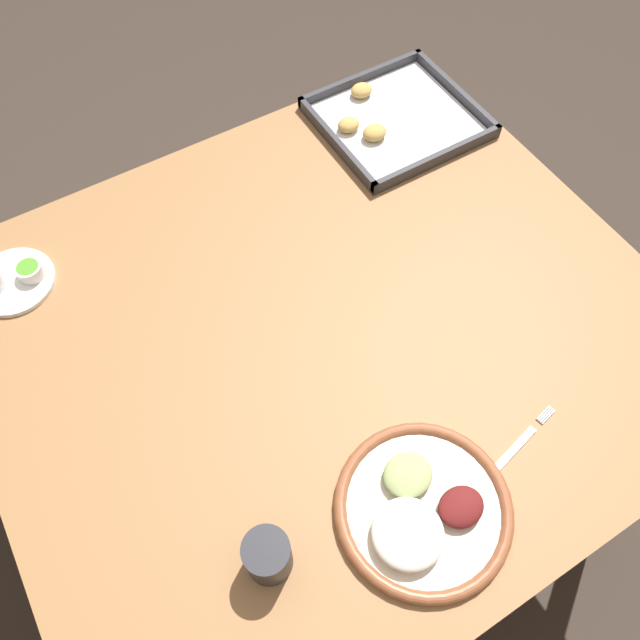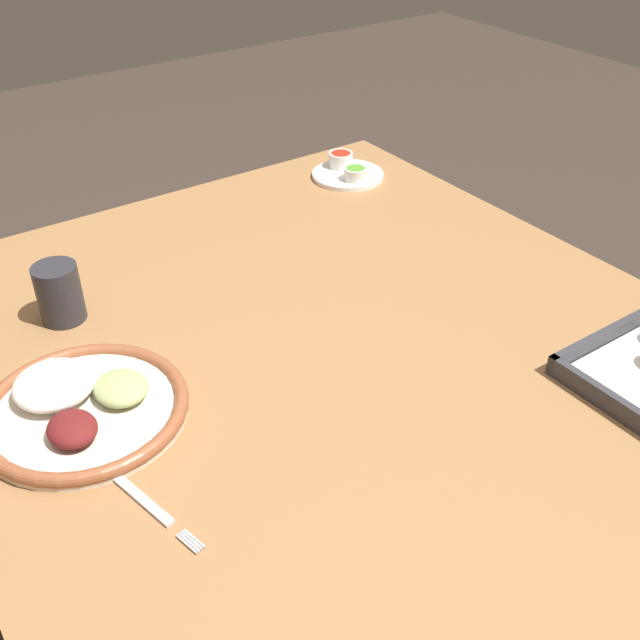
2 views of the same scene
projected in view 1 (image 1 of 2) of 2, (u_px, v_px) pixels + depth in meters
ground_plane at (324, 459)px, 1.80m from camera, size 8.00×8.00×0.00m
dining_table at (326, 350)px, 1.22m from camera, size 1.22×1.09×0.77m
dinner_plate at (422, 510)px, 0.96m from camera, size 0.28×0.28×0.05m
fork at (510, 454)px, 1.01m from camera, size 0.21×0.06×0.00m
saucer_plate at (11, 279)px, 1.17m from camera, size 0.16×0.16×0.04m
baking_tray at (393, 119)px, 1.40m from camera, size 0.34×0.31×0.04m
drinking_cup at (268, 556)px, 0.89m from camera, size 0.07×0.07×0.10m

